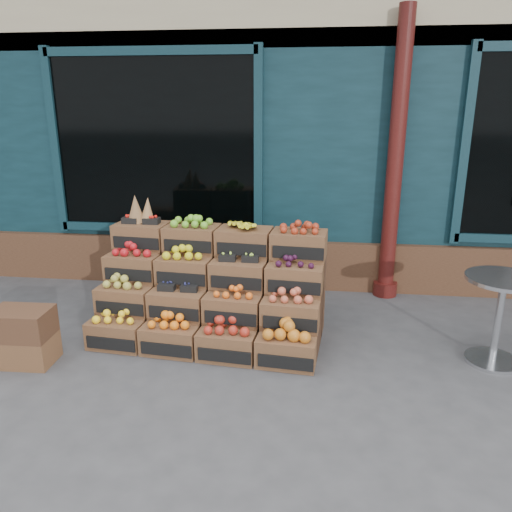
# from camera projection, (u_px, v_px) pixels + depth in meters

# --- Properties ---
(ground) EXTENTS (60.00, 60.00, 0.00)m
(ground) POSITION_uv_depth(u_px,v_px,m) (269.00, 377.00, 4.23)
(ground) COLOR #3E3E41
(ground) RESTS_ON ground
(shop_facade) EXTENTS (12.00, 6.24, 4.80)m
(shop_facade) POSITION_uv_depth(u_px,v_px,m) (300.00, 91.00, 8.36)
(shop_facade) COLOR #0E2932
(shop_facade) RESTS_ON ground
(crate_display) EXTENTS (2.23, 1.23, 1.34)m
(crate_display) POSITION_uv_depth(u_px,v_px,m) (212.00, 295.00, 4.90)
(crate_display) COLOR brown
(crate_display) RESTS_ON ground
(spare_crates) EXTENTS (0.52, 0.37, 0.51)m
(spare_crates) POSITION_uv_depth(u_px,v_px,m) (23.00, 336.00, 4.39)
(spare_crates) COLOR brown
(spare_crates) RESTS_ON ground
(bistro_table) EXTENTS (0.64, 0.64, 0.81)m
(bistro_table) POSITION_uv_depth(u_px,v_px,m) (500.00, 310.00, 4.32)
(bistro_table) COLOR silver
(bistro_table) RESTS_ON ground
(shopkeeper) EXTENTS (0.72, 0.51, 1.84)m
(shopkeeper) POSITION_uv_depth(u_px,v_px,m) (155.00, 203.00, 6.70)
(shopkeeper) COLOR #1E6A35
(shopkeeper) RESTS_ON ground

